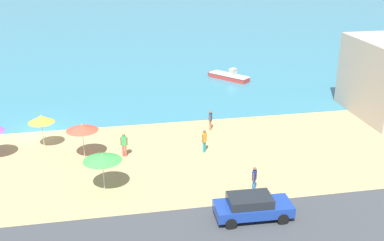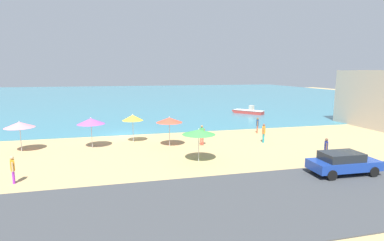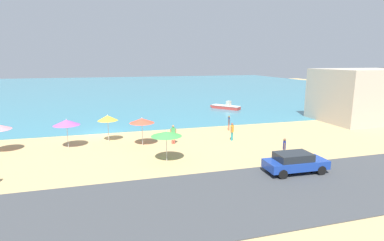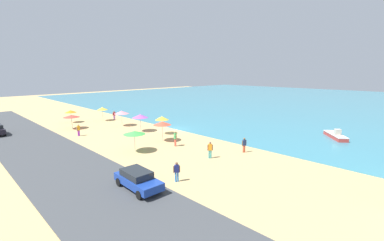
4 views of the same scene
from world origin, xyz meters
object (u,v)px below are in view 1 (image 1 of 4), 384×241
object	(u,v)px
bather_3	(210,119)
bather_4	(124,143)
parked_car_1	(252,206)
bather_2	(204,140)
bather_0	(254,178)
beach_umbrella_1	(102,158)
skiff_nearshore	(229,76)
beach_umbrella_4	(41,119)
beach_umbrella_5	(82,127)

from	to	relation	value
bather_3	bather_4	size ratio (longest dim) A/B	0.92
parked_car_1	bather_4	bearing A→B (deg)	124.36
bather_2	parked_car_1	world-z (taller)	bather_2
parked_car_1	bather_0	bearing A→B (deg)	70.28
beach_umbrella_1	skiff_nearshore	distance (m)	26.35
beach_umbrella_4	parked_car_1	xyz separation A→B (m)	(12.45, -12.30, -1.49)
bather_4	parked_car_1	distance (m)	11.65
beach_umbrella_5	skiff_nearshore	size ratio (longest dim) A/B	0.58
bather_4	bather_0	bearing A→B (deg)	-40.83
skiff_nearshore	bather_4	bearing A→B (deg)	-125.47
beach_umbrella_1	bather_2	bearing A→B (deg)	30.13
beach_umbrella_5	bather_0	world-z (taller)	beach_umbrella_5
beach_umbrella_5	bather_0	size ratio (longest dim) A/B	1.57
bather_2	beach_umbrella_1	bearing A→B (deg)	-149.87
beach_umbrella_5	parked_car_1	distance (m)	13.79
beach_umbrella_4	bather_0	world-z (taller)	beach_umbrella_4
beach_umbrella_1	bather_3	size ratio (longest dim) A/B	1.46
bather_0	parked_car_1	xyz separation A→B (m)	(-1.08, -3.01, -0.12)
bather_2	skiff_nearshore	distance (m)	19.15
bather_3	bather_2	bearing A→B (deg)	-108.79
beach_umbrella_5	bather_3	xyz separation A→B (m)	(10.09, 3.43, -1.41)
skiff_nearshore	bather_2	bearing A→B (deg)	-110.46
bather_2	skiff_nearshore	world-z (taller)	bather_2
bather_0	parked_car_1	distance (m)	3.20
bather_0	bather_3	world-z (taller)	bather_3
bather_0	bather_2	xyz separation A→B (m)	(-1.83, 6.25, 0.06)
bather_2	bather_4	size ratio (longest dim) A/B	0.97
beach_umbrella_4	bather_3	size ratio (longest dim) A/B	1.57
bather_0	skiff_nearshore	xyz separation A→B (m)	(4.86, 24.18, -0.54)
beach_umbrella_1	bather_3	bearing A→B (deg)	43.76
beach_umbrella_5	skiff_nearshore	xyz separation A→B (m)	(15.37, 17.24, -1.95)
beach_umbrella_1	bather_0	bearing A→B (deg)	-12.08
beach_umbrella_5	beach_umbrella_1	bearing A→B (deg)	-75.25
beach_umbrella_1	parked_car_1	xyz separation A→B (m)	(8.12, -4.98, -1.38)
bather_3	skiff_nearshore	size ratio (longest dim) A/B	0.37
beach_umbrella_1	beach_umbrella_5	xyz separation A→B (m)	(-1.31, 4.97, 0.15)
bather_3	skiff_nearshore	distance (m)	14.79
bather_2	bather_4	world-z (taller)	bather_4
bather_3	parked_car_1	distance (m)	13.40
bather_4	skiff_nearshore	xyz separation A→B (m)	(12.52, 17.57, -0.63)
bather_0	skiff_nearshore	bearing A→B (deg)	78.63
beach_umbrella_4	bather_3	bearing A→B (deg)	4.70
beach_umbrella_4	bather_3	distance (m)	13.22
beach_umbrella_4	bather_2	world-z (taller)	beach_umbrella_4
bather_4	skiff_nearshore	world-z (taller)	bather_4
bather_3	bather_4	bearing A→B (deg)	-152.52
bather_2	skiff_nearshore	bearing A→B (deg)	69.54
beach_umbrella_4	bather_0	bearing A→B (deg)	-34.50
beach_umbrella_5	bather_0	distance (m)	12.67
bather_4	bather_3	bearing A→B (deg)	27.48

